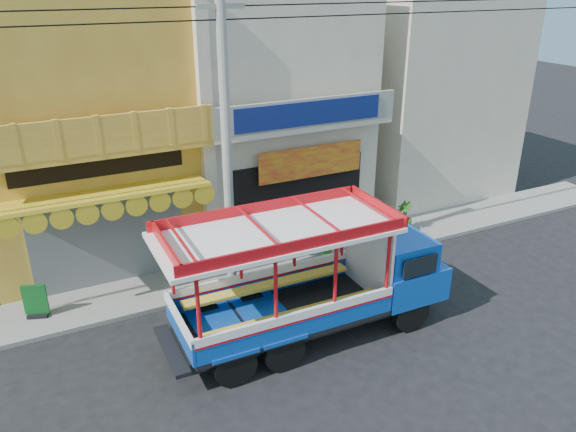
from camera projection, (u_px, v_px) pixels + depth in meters
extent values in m
plane|color=black|center=(319.00, 338.00, 13.88)|extent=(90.00, 90.00, 0.00)
cube|color=slate|center=(255.00, 267.00, 17.14)|extent=(30.00, 2.00, 0.12)
cube|color=#BC7F29|center=(80.00, 126.00, 17.22)|extent=(6.00, 6.00, 8.00)
cube|color=#595B5E|center=(109.00, 241.00, 15.77)|extent=(4.20, 0.10, 2.60)
cube|color=gold|center=(107.00, 194.00, 14.51)|extent=(5.20, 1.50, 0.31)
cube|color=#BC7F29|center=(99.00, 153.00, 14.45)|extent=(6.00, 0.70, 0.18)
cube|color=#BC7F29|center=(98.00, 135.00, 13.99)|extent=(6.00, 0.12, 0.95)
cube|color=black|center=(99.00, 168.00, 14.91)|extent=(4.50, 0.04, 0.45)
cube|color=beige|center=(259.00, 107.00, 19.69)|extent=(6.00, 6.00, 8.00)
cube|color=black|center=(298.00, 202.00, 18.20)|extent=(4.60, 0.12, 2.80)
cube|color=gold|center=(311.00, 162.00, 17.54)|extent=(3.60, 0.05, 1.00)
cube|color=beige|center=(304.00, 127.00, 16.92)|extent=(6.00, 0.70, 0.18)
cube|color=gray|center=(309.00, 113.00, 16.48)|extent=(6.00, 0.12, 0.85)
cube|color=navy|center=(310.00, 113.00, 16.42)|extent=(4.80, 0.06, 0.70)
cube|color=beige|center=(207.00, 139.00, 15.87)|extent=(0.35, 0.30, 8.00)
cube|color=beige|center=(417.00, 96.00, 22.66)|extent=(6.00, 6.00, 7.60)
cylinder|color=gray|center=(226.00, 135.00, 14.40)|extent=(0.26, 0.26, 9.00)
cube|color=gray|center=(220.00, 6.00, 13.18)|extent=(1.20, 0.12, 0.12)
cylinder|color=black|center=(259.00, 18.00, 13.71)|extent=(28.00, 0.04, 0.04)
cylinder|color=black|center=(259.00, 5.00, 13.59)|extent=(28.00, 0.04, 0.04)
cylinder|color=black|center=(410.00, 313.00, 14.04)|extent=(0.98, 0.29, 0.98)
cylinder|color=black|center=(369.00, 280.00, 15.58)|extent=(0.98, 0.29, 0.98)
cylinder|color=black|center=(283.00, 351.00, 12.63)|extent=(0.98, 0.29, 0.98)
cylinder|color=black|center=(252.00, 310.00, 14.16)|extent=(0.98, 0.29, 0.98)
cylinder|color=black|center=(234.00, 365.00, 12.15)|extent=(0.98, 0.29, 0.98)
cylinder|color=black|center=(207.00, 321.00, 13.69)|extent=(0.98, 0.29, 0.98)
cube|color=black|center=(310.00, 314.00, 13.83)|extent=(6.60, 1.70, 0.27)
cube|color=blue|center=(397.00, 273.00, 14.64)|extent=(1.79, 2.18, 0.88)
cube|color=blue|center=(394.00, 247.00, 14.27)|extent=(1.40, 2.00, 0.73)
cube|color=black|center=(416.00, 243.00, 14.56)|extent=(0.08, 1.72, 0.54)
cube|color=black|center=(280.00, 315.00, 13.43)|extent=(4.88, 2.22, 0.12)
cube|color=blue|center=(300.00, 325.00, 12.43)|extent=(4.85, 0.14, 0.59)
cube|color=white|center=(300.00, 315.00, 12.33)|extent=(4.85, 0.15, 0.22)
cube|color=blue|center=(263.00, 283.00, 14.15)|extent=(4.85, 0.14, 0.59)
cube|color=white|center=(263.00, 274.00, 14.04)|extent=(4.85, 0.15, 0.22)
cylinder|color=red|center=(198.00, 308.00, 11.11)|extent=(0.09, 0.09, 1.57)
cylinder|color=red|center=(171.00, 264.00, 12.79)|extent=(0.09, 0.09, 1.57)
cube|color=white|center=(369.00, 254.00, 13.97)|extent=(0.10, 1.98, 2.20)
cube|color=white|center=(276.00, 232.00, 12.52)|extent=(5.47, 2.47, 0.10)
cube|color=red|center=(276.00, 225.00, 12.45)|extent=(5.27, 2.37, 0.25)
cube|color=black|center=(38.00, 315.00, 14.55)|extent=(0.57, 0.43, 0.09)
cube|color=#0D4C19|center=(35.00, 299.00, 14.36)|extent=(0.59, 0.27, 0.83)
imported|color=#245A19|center=(310.00, 241.00, 17.74)|extent=(0.96, 0.91, 0.84)
imported|color=#245A19|center=(325.00, 244.00, 17.42)|extent=(0.66, 0.65, 0.94)
imported|color=#245A19|center=(404.00, 217.00, 19.23)|extent=(0.62, 0.62, 1.08)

